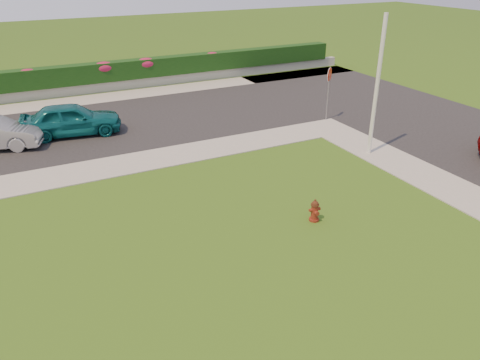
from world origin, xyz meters
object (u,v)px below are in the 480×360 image
stop_sign (329,81)px  sedan_teal (71,119)px  utility_pole (377,88)px  fire_hydrant (315,211)px

stop_sign → sedan_teal: bearing=149.0°
sedan_teal → utility_pole: utility_pole is taller
fire_hydrant → utility_pole: (5.15, 3.48, 2.42)m
sedan_teal → utility_pole: bearing=-118.0°
utility_pole → fire_hydrant: bearing=-146.0°
fire_hydrant → sedan_teal: sedan_teal is taller
utility_pole → stop_sign: size_ratio=2.10×
utility_pole → stop_sign: bearing=76.5°
utility_pole → stop_sign: (1.05, 4.38, -0.80)m
fire_hydrant → stop_sign: bearing=58.2°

